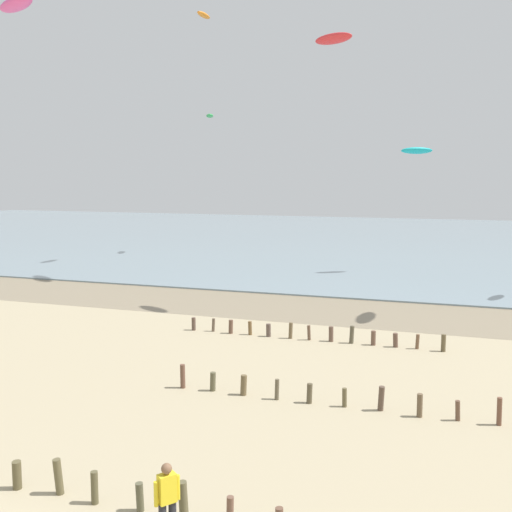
% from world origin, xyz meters
% --- Properties ---
extents(wet_sand_strip, '(120.00, 6.75, 0.01)m').
position_xyz_m(wet_sand_strip, '(0.00, 24.75, 0.00)').
color(wet_sand_strip, '#84755B').
rests_on(wet_sand_strip, ground).
extents(sea, '(160.00, 70.00, 0.10)m').
position_xyz_m(sea, '(0.00, 63.12, 0.05)').
color(sea, gray).
rests_on(sea, ground).
extents(groyne_mid, '(17.45, 0.35, 0.90)m').
position_xyz_m(groyne_mid, '(9.59, 11.22, 0.37)').
color(groyne_mid, brown).
rests_on(groyne_mid, ground).
extents(groyne_far, '(11.74, 0.34, 0.80)m').
position_xyz_m(groyne_far, '(3.87, 18.62, 0.33)').
color(groyne_far, brown).
rests_on(groyne_far, ground).
extents(person_by_waterline, '(0.40, 0.46, 1.71)m').
position_xyz_m(person_by_waterline, '(4.22, 2.96, 0.92)').
color(person_by_waterline, '#232328').
rests_on(person_by_waterline, ground).
extents(kite_aloft_1, '(2.49, 1.83, 0.66)m').
position_xyz_m(kite_aloft_1, '(3.30, 24.75, 14.52)').
color(kite_aloft_1, red).
extents(kite_aloft_2, '(1.43, 2.09, 0.36)m').
position_xyz_m(kite_aloft_2, '(-12.04, 45.04, 12.92)').
color(kite_aloft_2, green).
extents(kite_aloft_3, '(0.78, 2.19, 0.45)m').
position_xyz_m(kite_aloft_3, '(-10.09, 39.20, 20.29)').
color(kite_aloft_3, orange).
extents(kite_aloft_5, '(2.63, 2.10, 0.68)m').
position_xyz_m(kite_aloft_5, '(6.98, 38.89, 9.26)').
color(kite_aloft_5, '#19B2B7').
extents(kite_aloft_8, '(3.53, 2.61, 0.57)m').
position_xyz_m(kite_aloft_8, '(-13.00, 20.39, 16.47)').
color(kite_aloft_8, '#E54C99').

